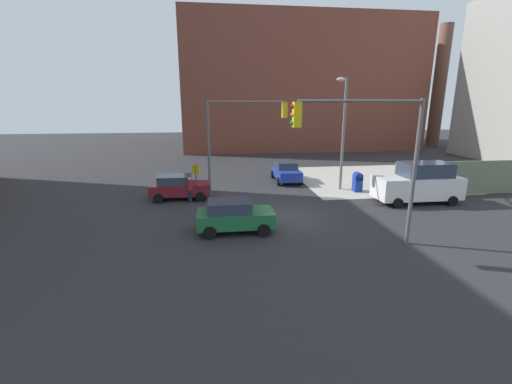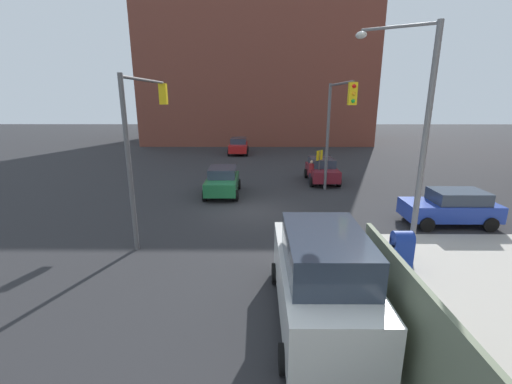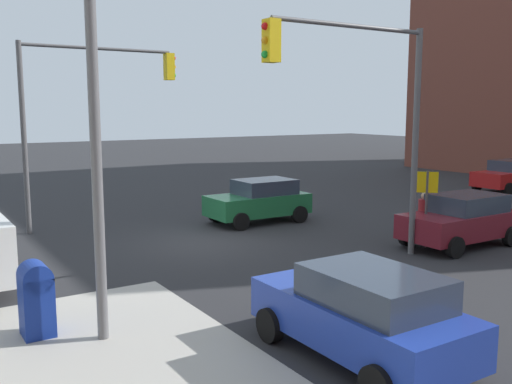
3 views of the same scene
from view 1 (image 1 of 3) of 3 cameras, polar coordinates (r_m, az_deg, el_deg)
The scene contains 14 objects.
ground_plane at distance 19.74m, azimuth 5.58°, elevation -4.08°, with size 120.00×120.00×0.00m, color #28282B.
sidewalk_corner at distance 30.92m, azimuth 18.28°, elevation 2.12°, with size 12.00×12.00×0.01m, color #ADA89E.
building_warehouse_north at distance 53.72m, azimuth 6.35°, elevation 17.04°, with size 32.00×18.00×17.32m.
smokestack at distance 58.54m, azimuth 28.21°, elevation 15.14°, with size 1.80×1.80×17.08m, color brown.
traffic_signal_nw_corner at distance 22.84m, azimuth -2.76°, elevation 10.39°, with size 5.40×0.36×6.50m.
traffic_signal_se_corner at distance 15.30m, azimuth 18.39°, elevation 7.66°, with size 5.72×0.36×6.50m.
street_lamp_corner at distance 25.50m, azimuth 14.29°, elevation 10.57°, with size 1.60×2.35×8.00m.
warning_sign_two_way at distance 22.95m, azimuth -10.00°, elevation 2.66°, with size 0.48×0.48×2.40m.
mailbox_blue at distance 26.06m, azimuth 16.57°, elevation 1.73°, with size 0.56×0.64×1.43m.
hatchback_maroon at distance 23.61m, azimuth -12.71°, elevation 0.88°, with size 3.92×2.02×1.62m.
hatchback_blue at distance 28.47m, azimuth 5.03°, elevation 3.50°, with size 2.02×4.09×1.62m.
hatchback_green at distance 17.20m, azimuth -3.68°, elevation -3.93°, with size 3.82×2.02×1.62m.
van_white_delivery at distance 24.49m, azimuth 25.51°, elevation 1.34°, with size 5.40×2.32×2.62m.
pedestrian_crossing at distance 22.72m, azimuth -10.96°, elevation 0.46°, with size 0.36×0.36×1.64m.
Camera 1 is at (-4.27, -18.21, 6.30)m, focal length 24.00 mm.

